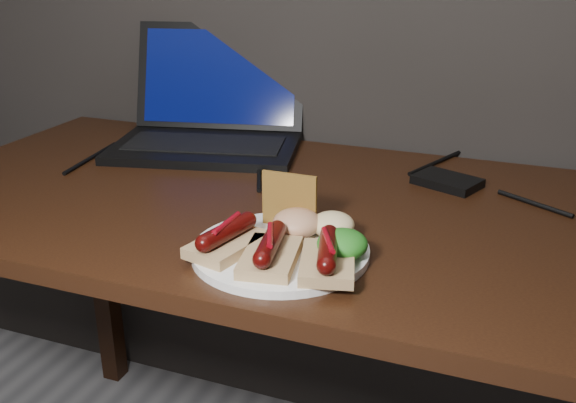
# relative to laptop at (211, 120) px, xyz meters

# --- Properties ---
(desk) EXTENTS (1.40, 0.70, 0.75)m
(desk) POSITION_rel_laptop_xyz_m (0.28, -0.25, -0.14)
(desk) COLOR black
(desk) RESTS_ON ground
(laptop) EXTENTS (0.45, 0.40, 0.25)m
(laptop) POSITION_rel_laptop_xyz_m (0.00, 0.00, 0.00)
(laptop) COLOR black
(laptop) RESTS_ON desk
(hard_drive) EXTENTS (0.13, 0.11, 0.02)m
(hard_drive) POSITION_rel_laptop_xyz_m (0.52, -0.08, -0.05)
(hard_drive) COLOR black
(hard_drive) RESTS_ON desk
(desk_cables) EXTENTS (0.93, 0.44, 0.01)m
(desk_cables) POSITION_rel_laptop_xyz_m (0.27, -0.10, -0.05)
(desk_cables) COLOR black
(desk_cables) RESTS_ON desk
(plate) EXTENTS (0.27, 0.27, 0.01)m
(plate) POSITION_rel_laptop_xyz_m (0.34, -0.45, -0.05)
(plate) COLOR white
(plate) RESTS_ON desk
(bread_sausage_left) EXTENTS (0.10, 0.13, 0.04)m
(bread_sausage_left) POSITION_rel_laptop_xyz_m (0.27, -0.49, -0.03)
(bread_sausage_left) COLOR tan
(bread_sausage_left) RESTS_ON plate
(bread_sausage_center) EXTENTS (0.09, 0.13, 0.04)m
(bread_sausage_center) POSITION_rel_laptop_xyz_m (0.34, -0.50, -0.03)
(bread_sausage_center) COLOR tan
(bread_sausage_center) RESTS_ON plate
(bread_sausage_right) EXTENTS (0.10, 0.13, 0.04)m
(bread_sausage_right) POSITION_rel_laptop_xyz_m (0.42, -0.49, -0.03)
(bread_sausage_right) COLOR tan
(bread_sausage_right) RESTS_ON plate
(crispbread) EXTENTS (0.09, 0.01, 0.08)m
(crispbread) POSITION_rel_laptop_xyz_m (0.33, -0.38, -0.00)
(crispbread) COLOR olive
(crispbread) RESTS_ON plate
(salad_greens) EXTENTS (0.07, 0.07, 0.04)m
(salad_greens) POSITION_rel_laptop_xyz_m (0.43, -0.45, -0.02)
(salad_greens) COLOR #125B13
(salad_greens) RESTS_ON plate
(salsa_mound) EXTENTS (0.07, 0.07, 0.04)m
(salsa_mound) POSITION_rel_laptop_xyz_m (0.35, -0.41, -0.02)
(salsa_mound) COLOR #A22110
(salsa_mound) RESTS_ON plate
(coleslaw_mound) EXTENTS (0.06, 0.06, 0.04)m
(coleslaw_mound) POSITION_rel_laptop_xyz_m (0.40, -0.39, -0.03)
(coleslaw_mound) COLOR beige
(coleslaw_mound) RESTS_ON plate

